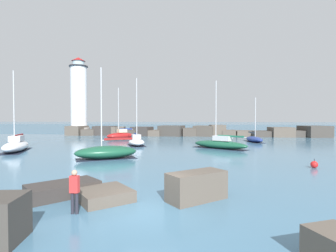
% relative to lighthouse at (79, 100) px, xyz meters
% --- Properties ---
extents(ground_plane, '(600.00, 600.00, 0.00)m').
position_rel_lighthouse_xyz_m(ground_plane, '(26.94, -50.11, -8.43)').
color(ground_plane, teal).
extents(open_sea_beyond, '(400.00, 116.00, 0.01)m').
position_rel_lighthouse_xyz_m(open_sea_beyond, '(26.94, 58.69, -8.43)').
color(open_sea_beyond, '#386684').
rests_on(open_sea_beyond, ground).
extents(breakwater_jetty, '(58.39, 6.84, 2.51)m').
position_rel_lighthouse_xyz_m(breakwater_jetty, '(27.81, -1.43, -7.44)').
color(breakwater_jetty, brown).
rests_on(breakwater_jetty, ground).
extents(lighthouse, '(5.19, 5.19, 18.80)m').
position_rel_lighthouse_xyz_m(lighthouse, '(0.00, 0.00, 0.00)').
color(lighthouse, gray).
rests_on(lighthouse, ground).
extents(foreground_rocks, '(14.53, 8.35, 1.48)m').
position_rel_lighthouse_xyz_m(foreground_rocks, '(24.30, -51.03, -7.85)').
color(foreground_rocks, '#423D38').
rests_on(foreground_rocks, ground).
extents(sailboat_moored_0, '(7.55, 6.07, 8.95)m').
position_rel_lighthouse_xyz_m(sailboat_moored_0, '(31.85, -26.10, -7.81)').
color(sailboat_moored_0, '#195138').
rests_on(sailboat_moored_0, ground).
extents(sailboat_moored_1, '(3.99, 5.75, 9.78)m').
position_rel_lighthouse_xyz_m(sailboat_moored_1, '(20.00, -23.44, -7.83)').
color(sailboat_moored_1, white).
rests_on(sailboat_moored_1, ground).
extents(sailboat_moored_2, '(5.54, 5.24, 9.78)m').
position_rel_lighthouse_xyz_m(sailboat_moored_2, '(14.30, -12.53, -7.69)').
color(sailboat_moored_2, maroon).
rests_on(sailboat_moored_2, ground).
extents(sailboat_moored_3, '(5.16, 7.94, 9.59)m').
position_rel_lighthouse_xyz_m(sailboat_moored_3, '(7.15, -31.79, -7.74)').
color(sailboat_moored_3, white).
rests_on(sailboat_moored_3, ground).
extents(sailboat_moored_4, '(2.74, 6.02, 7.44)m').
position_rel_lighthouse_xyz_m(sailboat_moored_4, '(38.36, -15.51, -7.94)').
color(sailboat_moored_4, navy).
rests_on(sailboat_moored_4, ground).
extents(sailboat_moored_6, '(6.35, 4.89, 8.88)m').
position_rel_lighthouse_xyz_m(sailboat_moored_6, '(20.09, -36.23, -7.78)').
color(sailboat_moored_6, '#195138').
rests_on(sailboat_moored_6, ground).
extents(mooring_buoy_orange_near, '(0.56, 0.56, 0.76)m').
position_rel_lighthouse_xyz_m(mooring_buoy_orange_near, '(38.23, -38.96, -8.16)').
color(mooring_buoy_orange_near, red).
rests_on(mooring_buoy_orange_near, ground).
extents(person_on_rocks, '(0.36, 0.24, 1.82)m').
position_rel_lighthouse_xyz_m(person_on_rocks, '(24.01, -50.73, -7.40)').
color(person_on_rocks, '#282833').
rests_on(person_on_rocks, ground).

